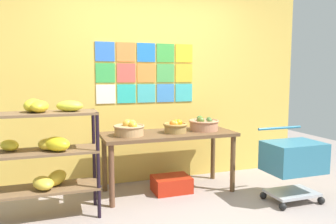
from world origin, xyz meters
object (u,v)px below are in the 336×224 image
object	(u,v)px
produce_crate_under_table	(171,184)
fruit_basket_back_right	(176,126)
shopping_cart	(293,160)
banana_shelf_unit	(46,147)
fruit_basket_back_left	(129,129)
display_table	(168,140)
fruit_basket_centre	(204,124)

from	to	relation	value
produce_crate_under_table	fruit_basket_back_right	bearing A→B (deg)	-11.68
shopping_cart	banana_shelf_unit	bearing A→B (deg)	176.42
banana_shelf_unit	shopping_cart	distance (m)	2.62
fruit_basket_back_left	shopping_cart	distance (m)	1.86
display_table	fruit_basket_centre	bearing A→B (deg)	1.76
produce_crate_under_table	shopping_cart	bearing A→B (deg)	-32.11
display_table	fruit_basket_back_left	bearing A→B (deg)	-175.50
fruit_basket_back_right	produce_crate_under_table	bearing A→B (deg)	168.32
produce_crate_under_table	shopping_cart	size ratio (longest dim) A/B	0.55
produce_crate_under_table	display_table	bearing A→B (deg)	129.41
fruit_basket_centre	produce_crate_under_table	xyz separation A→B (m)	(-0.44, -0.05, -0.71)
display_table	fruit_basket_centre	size ratio (longest dim) A/B	4.22
fruit_basket_back_right	fruit_basket_centre	size ratio (longest dim) A/B	0.78
shopping_cart	fruit_basket_centre	bearing A→B (deg)	139.58
fruit_basket_centre	produce_crate_under_table	bearing A→B (deg)	-173.96
fruit_basket_back_right	produce_crate_under_table	world-z (taller)	fruit_basket_back_right
fruit_basket_back_left	fruit_basket_back_right	size ratio (longest dim) A/B	1.19
display_table	shopping_cart	size ratio (longest dim) A/B	1.96
fruit_basket_centre	produce_crate_under_table	size ratio (longest dim) A/B	0.84
display_table	fruit_basket_centre	xyz separation A→B (m)	(0.47, 0.01, 0.17)
produce_crate_under_table	shopping_cart	distance (m)	1.43
fruit_basket_back_left	display_table	bearing A→B (deg)	4.50
fruit_basket_centre	fruit_basket_back_left	bearing A→B (deg)	-176.85
fruit_basket_back_right	shopping_cart	xyz separation A→B (m)	(1.12, -0.72, -0.32)
banana_shelf_unit	fruit_basket_centre	bearing A→B (deg)	9.76
fruit_basket_back_right	produce_crate_under_table	xyz separation A→B (m)	(-0.05, 0.01, -0.71)
fruit_basket_back_left	produce_crate_under_table	distance (m)	0.88
fruit_basket_back_right	produce_crate_under_table	distance (m)	0.71
display_table	produce_crate_under_table	distance (m)	0.54
display_table	fruit_basket_back_left	size ratio (longest dim) A/B	4.52
fruit_basket_back_left	fruit_basket_centre	distance (m)	0.96
banana_shelf_unit	fruit_basket_back_right	bearing A→B (deg)	10.19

